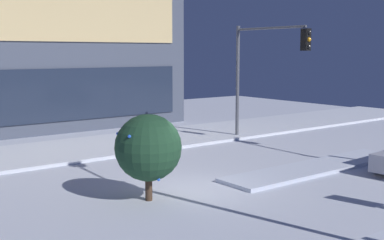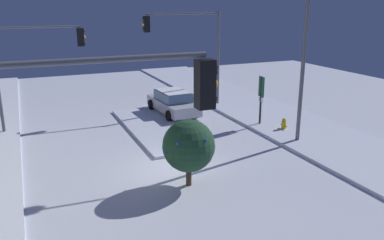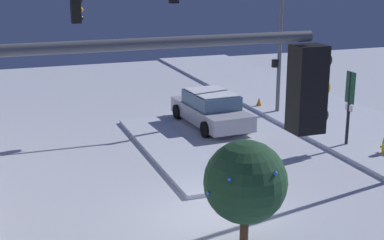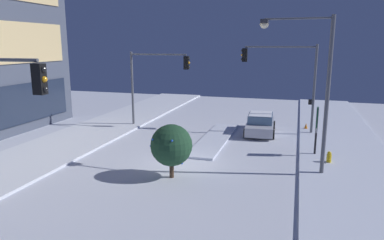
{
  "view_description": "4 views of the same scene",
  "coord_description": "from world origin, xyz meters",
  "px_view_note": "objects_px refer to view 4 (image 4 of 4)",
  "views": [
    {
      "loc": [
        -9.73,
        -12.73,
        4.57
      ],
      "look_at": [
        0.41,
        0.5,
        2.29
      ],
      "focal_mm": 46.71,
      "sensor_mm": 36.0,
      "label": 1
    },
    {
      "loc": [
        -14.98,
        5.61,
        7.0
      ],
      "look_at": [
        0.11,
        -0.9,
        2.13
      ],
      "focal_mm": 37.12,
      "sensor_mm": 36.0,
      "label": 2
    },
    {
      "loc": [
        -13.29,
        5.61,
        6.78
      ],
      "look_at": [
        1.36,
        0.29,
        2.47
      ],
      "focal_mm": 52.88,
      "sensor_mm": 36.0,
      "label": 3
    },
    {
      "loc": [
        -17.56,
        -5.79,
        6.54
      ],
      "look_at": [
        0.43,
        -0.43,
        2.53
      ],
      "focal_mm": 33.51,
      "sensor_mm": 36.0,
      "label": 4
    }
  ],
  "objects_px": {
    "traffic_light_corner_far_right": "(155,75)",
    "decorated_tree_median": "(171,145)",
    "street_lamp_arched": "(308,73)",
    "construction_cone": "(306,127)",
    "traffic_light_corner_near_right": "(286,72)",
    "car_near": "(260,124)",
    "fire_hydrant": "(329,158)",
    "parking_info_sign": "(317,125)"
  },
  "relations": [
    {
      "from": "fire_hydrant",
      "to": "construction_cone",
      "type": "height_order",
      "value": "fire_hydrant"
    },
    {
      "from": "car_near",
      "to": "traffic_light_corner_near_right",
      "type": "bearing_deg",
      "value": -68.76
    },
    {
      "from": "car_near",
      "to": "construction_cone",
      "type": "bearing_deg",
      "value": -62.76
    },
    {
      "from": "traffic_light_corner_far_right",
      "to": "street_lamp_arched",
      "type": "height_order",
      "value": "street_lamp_arched"
    },
    {
      "from": "street_lamp_arched",
      "to": "fire_hydrant",
      "type": "distance_m",
      "value": 5.31
    },
    {
      "from": "traffic_light_corner_far_right",
      "to": "car_near",
      "type": "bearing_deg",
      "value": 2.36
    },
    {
      "from": "street_lamp_arched",
      "to": "construction_cone",
      "type": "height_order",
      "value": "street_lamp_arched"
    },
    {
      "from": "traffic_light_corner_far_right",
      "to": "street_lamp_arched",
      "type": "distance_m",
      "value": 13.51
    },
    {
      "from": "traffic_light_corner_near_right",
      "to": "street_lamp_arched",
      "type": "xyz_separation_m",
      "value": [
        -8.63,
        -1.36,
        0.64
      ]
    },
    {
      "from": "traffic_light_corner_near_right",
      "to": "fire_hydrant",
      "type": "bearing_deg",
      "value": 112.2
    },
    {
      "from": "parking_info_sign",
      "to": "decorated_tree_median",
      "type": "relative_size",
      "value": 1.09
    },
    {
      "from": "fire_hydrant",
      "to": "parking_info_sign",
      "type": "bearing_deg",
      "value": 26.01
    },
    {
      "from": "car_near",
      "to": "decorated_tree_median",
      "type": "relative_size",
      "value": 1.8
    },
    {
      "from": "fire_hydrant",
      "to": "street_lamp_arched",
      "type": "bearing_deg",
      "value": 141.69
    },
    {
      "from": "traffic_light_corner_near_right",
      "to": "construction_cone",
      "type": "xyz_separation_m",
      "value": [
        1.2,
        -1.68,
        -4.23
      ]
    },
    {
      "from": "parking_info_sign",
      "to": "traffic_light_corner_near_right",
      "type": "bearing_deg",
      "value": -65.32
    },
    {
      "from": "traffic_light_corner_near_right",
      "to": "parking_info_sign",
      "type": "height_order",
      "value": "traffic_light_corner_near_right"
    },
    {
      "from": "street_lamp_arched",
      "to": "construction_cone",
      "type": "xyz_separation_m",
      "value": [
        9.83,
        -0.32,
        -4.87
      ]
    },
    {
      "from": "car_near",
      "to": "fire_hydrant",
      "type": "xyz_separation_m",
      "value": [
        -6.09,
        -4.39,
        -0.35
      ]
    },
    {
      "from": "fire_hydrant",
      "to": "car_near",
      "type": "bearing_deg",
      "value": 35.79
    },
    {
      "from": "car_near",
      "to": "parking_info_sign",
      "type": "distance_m",
      "value": 6.08
    },
    {
      "from": "fire_hydrant",
      "to": "parking_info_sign",
      "type": "distance_m",
      "value": 2.18
    },
    {
      "from": "traffic_light_corner_near_right",
      "to": "construction_cone",
      "type": "relative_size",
      "value": 11.84
    },
    {
      "from": "traffic_light_corner_near_right",
      "to": "parking_info_sign",
      "type": "bearing_deg",
      "value": 111.16
    },
    {
      "from": "traffic_light_corner_far_right",
      "to": "parking_info_sign",
      "type": "distance_m",
      "value": 12.87
    },
    {
      "from": "car_near",
      "to": "construction_cone",
      "type": "distance_m",
      "value": 3.84
    },
    {
      "from": "decorated_tree_median",
      "to": "fire_hydrant",
      "type": "bearing_deg",
      "value": -60.72
    },
    {
      "from": "street_lamp_arched",
      "to": "decorated_tree_median",
      "type": "bearing_deg",
      "value": 24.36
    },
    {
      "from": "traffic_light_corner_far_right",
      "to": "construction_cone",
      "type": "distance_m",
      "value": 12.34
    },
    {
      "from": "fire_hydrant",
      "to": "construction_cone",
      "type": "relative_size",
      "value": 1.37
    },
    {
      "from": "traffic_light_corner_far_right",
      "to": "decorated_tree_median",
      "type": "xyz_separation_m",
      "value": [
        -10.05,
        -4.93,
        -2.52
      ]
    },
    {
      "from": "fire_hydrant",
      "to": "construction_cone",
      "type": "bearing_deg",
      "value": 7.84
    },
    {
      "from": "traffic_light_corner_near_right",
      "to": "street_lamp_arched",
      "type": "distance_m",
      "value": 8.76
    },
    {
      "from": "parking_info_sign",
      "to": "construction_cone",
      "type": "height_order",
      "value": "parking_info_sign"
    },
    {
      "from": "street_lamp_arched",
      "to": "parking_info_sign",
      "type": "bearing_deg",
      "value": -100.31
    },
    {
      "from": "traffic_light_corner_near_right",
      "to": "decorated_tree_median",
      "type": "xyz_separation_m",
      "value": [
        -11.12,
        4.87,
        -2.84
      ]
    },
    {
      "from": "car_near",
      "to": "street_lamp_arched",
      "type": "height_order",
      "value": "street_lamp_arched"
    },
    {
      "from": "car_near",
      "to": "parking_info_sign",
      "type": "relative_size",
      "value": 1.66
    },
    {
      "from": "traffic_light_corner_far_right",
      "to": "parking_info_sign",
      "type": "xyz_separation_m",
      "value": [
        -4.34,
        -11.89,
        -2.31
      ]
    },
    {
      "from": "traffic_light_corner_near_right",
      "to": "parking_info_sign",
      "type": "relative_size",
      "value": 2.22
    },
    {
      "from": "traffic_light_corner_far_right",
      "to": "traffic_light_corner_near_right",
      "type": "distance_m",
      "value": 9.86
    },
    {
      "from": "decorated_tree_median",
      "to": "car_near",
      "type": "bearing_deg",
      "value": -17.44
    }
  ]
}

